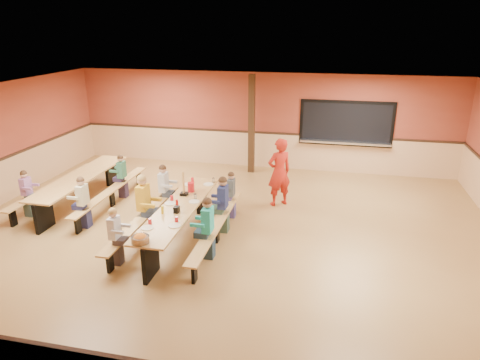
# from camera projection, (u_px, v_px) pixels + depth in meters

# --- Properties ---
(ground) EXTENTS (12.00, 12.00, 0.00)m
(ground) POSITION_uv_depth(u_px,v_px,m) (222.00, 235.00, 9.38)
(ground) COLOR olive
(ground) RESTS_ON ground
(room_envelope) EXTENTS (12.04, 10.04, 3.02)m
(room_envelope) POSITION_uv_depth(u_px,v_px,m) (221.00, 207.00, 9.15)
(room_envelope) COLOR brown
(room_envelope) RESTS_ON ground
(kitchen_pass_through) EXTENTS (2.78, 0.28, 1.38)m
(kitchen_pass_through) POSITION_uv_depth(u_px,v_px,m) (346.00, 125.00, 12.90)
(kitchen_pass_through) COLOR black
(kitchen_pass_through) RESTS_ON ground
(structural_post) EXTENTS (0.18, 0.18, 3.00)m
(structural_post) POSITION_uv_depth(u_px,v_px,m) (252.00, 125.00, 12.95)
(structural_post) COLOR black
(structural_post) RESTS_ON ground
(cafeteria_table_main) EXTENTS (1.91, 3.70, 0.74)m
(cafeteria_table_main) POSITION_uv_depth(u_px,v_px,m) (180.00, 216.00, 9.10)
(cafeteria_table_main) COLOR tan
(cafeteria_table_main) RESTS_ON ground
(cafeteria_table_second) EXTENTS (1.91, 3.70, 0.74)m
(cafeteria_table_second) POSITION_uv_depth(u_px,v_px,m) (81.00, 184.00, 10.91)
(cafeteria_table_second) COLOR tan
(cafeteria_table_second) RESTS_ON ground
(seated_child_white_left) EXTENTS (0.34, 0.28, 1.15)m
(seated_child_white_left) POSITION_uv_depth(u_px,v_px,m) (115.00, 237.00, 8.09)
(seated_child_white_left) COLOR silver
(seated_child_white_left) RESTS_ON ground
(seated_adult_yellow) EXTENTS (0.44, 0.36, 1.35)m
(seated_adult_yellow) POSITION_uv_depth(u_px,v_px,m) (144.00, 205.00, 9.25)
(seated_adult_yellow) COLOR gold
(seated_adult_yellow) RESTS_ON ground
(seated_child_grey_left) EXTENTS (0.37, 0.30, 1.21)m
(seated_child_grey_left) POSITION_uv_depth(u_px,v_px,m) (164.00, 189.00, 10.33)
(seated_child_grey_left) COLOR beige
(seated_child_grey_left) RESTS_ON ground
(seated_child_teal_right) EXTENTS (0.39, 0.32, 1.25)m
(seated_child_teal_right) POSITION_uv_depth(u_px,v_px,m) (208.00, 229.00, 8.30)
(seated_child_teal_right) COLOR teal
(seated_child_teal_right) RESTS_ON ground
(seated_child_navy_right) EXTENTS (0.40, 0.33, 1.27)m
(seated_child_navy_right) POSITION_uv_depth(u_px,v_px,m) (223.00, 205.00, 9.37)
(seated_child_navy_right) COLOR navy
(seated_child_navy_right) RESTS_ON ground
(seated_child_char_right) EXTENTS (0.33, 0.27, 1.12)m
(seated_child_char_right) POSITION_uv_depth(u_px,v_px,m) (231.00, 195.00, 10.10)
(seated_child_char_right) COLOR #41474A
(seated_child_char_right) RESTS_ON ground
(seated_child_purple_sec) EXTENTS (0.33, 0.27, 1.13)m
(seated_child_purple_sec) POSITION_uv_depth(u_px,v_px,m) (27.00, 194.00, 10.17)
(seated_child_purple_sec) COLOR #935D8E
(seated_child_purple_sec) RESTS_ON ground
(seated_child_green_sec) EXTENTS (0.34, 0.28, 1.15)m
(seated_child_green_sec) POSITION_uv_depth(u_px,v_px,m) (122.00, 177.00, 11.29)
(seated_child_green_sec) COLOR #347457
(seated_child_green_sec) RESTS_ON ground
(seated_child_tan_sec) EXTENTS (0.36, 0.30, 1.19)m
(seated_child_tan_sec) POSITION_uv_depth(u_px,v_px,m) (83.00, 203.00, 9.58)
(seated_child_tan_sec) COLOR beige
(seated_child_tan_sec) RESTS_ON ground
(standing_woman) EXTENTS (0.76, 0.71, 1.75)m
(standing_woman) POSITION_uv_depth(u_px,v_px,m) (279.00, 172.00, 10.71)
(standing_woman) COLOR #B32014
(standing_woman) RESTS_ON ground
(punch_pitcher) EXTENTS (0.16, 0.16, 0.22)m
(punch_pitcher) POSITION_uv_depth(u_px,v_px,m) (191.00, 187.00, 9.79)
(punch_pitcher) COLOR red
(punch_pitcher) RESTS_ON cafeteria_table_main
(chip_bowl) EXTENTS (0.32, 0.32, 0.15)m
(chip_bowl) POSITION_uv_depth(u_px,v_px,m) (140.00, 239.00, 7.51)
(chip_bowl) COLOR orange
(chip_bowl) RESTS_ON cafeteria_table_main
(napkin_dispenser) EXTENTS (0.10, 0.14, 0.13)m
(napkin_dispenser) POSITION_uv_depth(u_px,v_px,m) (177.00, 210.00, 8.72)
(napkin_dispenser) COLOR black
(napkin_dispenser) RESTS_ON cafeteria_table_main
(condiment_mustard) EXTENTS (0.06, 0.06, 0.17)m
(condiment_mustard) POSITION_uv_depth(u_px,v_px,m) (162.00, 210.00, 8.66)
(condiment_mustard) COLOR yellow
(condiment_mustard) RESTS_ON cafeteria_table_main
(condiment_ketchup) EXTENTS (0.06, 0.06, 0.17)m
(condiment_ketchup) POSITION_uv_depth(u_px,v_px,m) (177.00, 203.00, 8.97)
(condiment_ketchup) COLOR #B2140F
(condiment_ketchup) RESTS_ON cafeteria_table_main
(table_paddle) EXTENTS (0.16, 0.16, 0.56)m
(table_paddle) POSITION_uv_depth(u_px,v_px,m) (184.00, 189.00, 9.58)
(table_paddle) COLOR black
(table_paddle) RESTS_ON cafeteria_table_main
(place_settings) EXTENTS (0.65, 3.30, 0.11)m
(place_settings) POSITION_uv_depth(u_px,v_px,m) (179.00, 204.00, 9.01)
(place_settings) COLOR beige
(place_settings) RESTS_ON cafeteria_table_main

